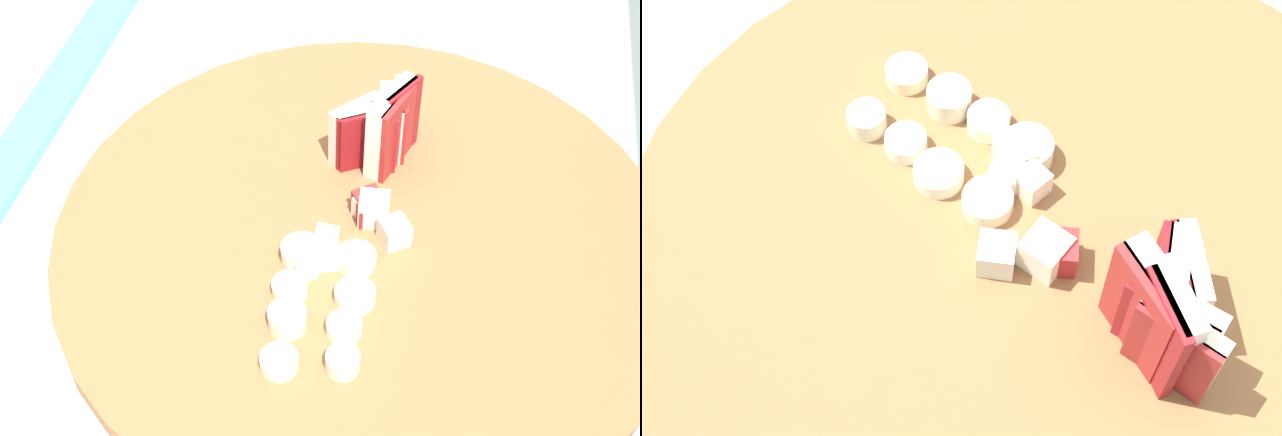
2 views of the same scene
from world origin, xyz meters
The scene contains 4 objects.
cutting_board centered at (0.08, -0.02, 0.89)m, with size 0.45×0.45×0.02m, color brown.
apple_wedge_fan centered at (0.00, -0.02, 0.93)m, with size 0.07×0.06×0.07m.
apple_dice_pile centered at (0.09, -0.03, 0.91)m, with size 0.09×0.08×0.02m.
banana_slice_rows centered at (0.16, -0.04, 0.90)m, with size 0.12×0.07×0.02m.
Camera 2 is at (-0.06, 0.19, 1.35)m, focal length 54.71 mm.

